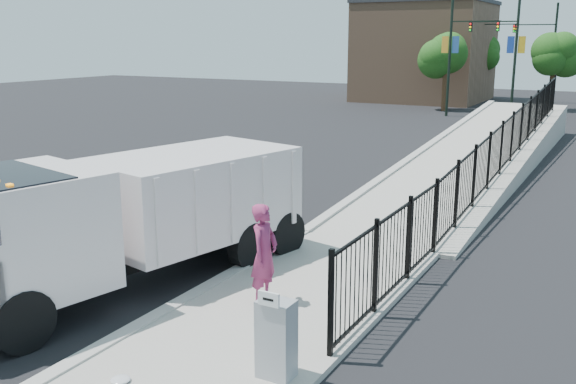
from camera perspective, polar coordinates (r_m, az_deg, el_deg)
The scene contains 18 objects.
ground at distance 14.19m, azimuth -5.99°, elevation -8.15°, with size 120.00×120.00×0.00m, color black.
sidewalk at distance 11.66m, azimuth -3.70°, elevation -12.77°, with size 3.55×12.00×0.12m, color #9E998E.
curb at distance 12.70m, azimuth -11.19°, elevation -10.64°, with size 0.30×12.00×0.16m, color #ADAAA3.
ramp at distance 27.85m, azimuth 16.85°, elevation 2.12°, with size 3.95×24.00×1.70m, color #9E998E.
iron_fence at distance 23.56m, azimuth 18.32°, elevation 2.26°, with size 0.10×28.00×1.80m, color black.
truck at distance 13.93m, azimuth -14.37°, elevation -1.86°, with size 4.52×8.84×2.89m.
worker at distance 12.57m, azimuth -2.12°, elevation -5.52°, with size 0.73×0.48×2.01m, color #932D5A.
utility_cabinet at distance 10.05m, azimuth -1.05°, elevation -12.93°, with size 0.55×0.40×1.25m, color gray.
arrow_sign at distance 9.57m, azimuth -1.73°, elevation -9.50°, with size 0.35×0.04×0.22m, color white.
debris at distance 10.49m, azimuth -14.67°, elevation -15.83°, with size 0.31×0.31×0.08m, color silver.
light_pole_0 at distance 45.42m, azimuth 14.57°, elevation 12.01°, with size 3.77×0.22×8.00m.
light_pole_1 at distance 45.92m, azimuth 19.19°, elevation 11.72°, with size 3.77×0.22×8.00m.
light_pole_2 at distance 55.49m, azimuth 16.50°, elevation 12.09°, with size 3.77×0.22×8.00m.
light_pole_3 at distance 57.61m, azimuth 22.25°, elevation 11.69°, with size 3.78×0.22×8.00m.
tree_0 at distance 48.74m, azimuth 13.90°, elevation 11.65°, with size 3.04×3.04×5.52m.
tree_1 at distance 51.64m, azimuth 22.59°, elevation 11.09°, with size 2.62×2.62×5.31m.
tree_2 at distance 59.09m, azimuth 17.00°, elevation 11.71°, with size 2.68×2.68×5.34m.
building at distance 57.27m, azimuth 12.07°, elevation 12.00°, with size 10.00×10.00×8.00m, color #8C664C.
Camera 1 is at (7.57, -10.81, 5.22)m, focal length 40.00 mm.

